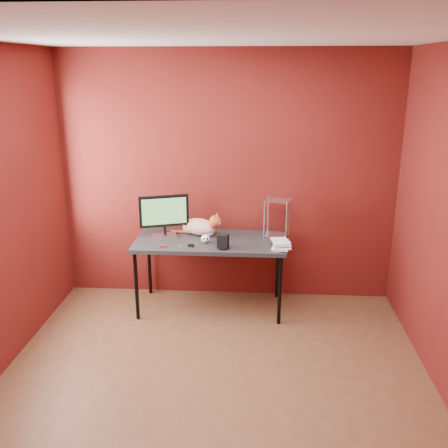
# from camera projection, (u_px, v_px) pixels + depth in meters

# --- Properties ---
(room) EXTENTS (3.52, 3.52, 2.61)m
(room) POSITION_uv_depth(u_px,v_px,m) (212.00, 211.00, 3.48)
(room) COLOR #512F1B
(room) RESTS_ON ground
(desk) EXTENTS (1.50, 0.70, 0.75)m
(desk) POSITION_uv_depth(u_px,v_px,m) (210.00, 244.00, 5.02)
(desk) COLOR black
(desk) RESTS_ON ground
(monitor) EXTENTS (0.48, 0.23, 0.43)m
(monitor) POSITION_uv_depth(u_px,v_px,m) (164.00, 214.00, 5.03)
(monitor) COLOR #B8B8BD
(monitor) RESTS_ON desk
(cat) EXTENTS (0.53, 0.33, 0.26)m
(cat) POSITION_uv_depth(u_px,v_px,m) (200.00, 227.00, 5.13)
(cat) COLOR #C8592A
(cat) RESTS_ON desk
(skull_mug) EXTENTS (0.09, 0.09, 0.08)m
(skull_mug) POSITION_uv_depth(u_px,v_px,m) (205.00, 239.00, 4.90)
(skull_mug) COLOR white
(skull_mug) RESTS_ON desk
(speaker) EXTENTS (0.12, 0.12, 0.14)m
(speaker) POSITION_uv_depth(u_px,v_px,m) (223.00, 242.00, 4.75)
(speaker) COLOR black
(speaker) RESTS_ON desk
(book_stack) EXTENTS (0.19, 0.24, 0.85)m
(book_stack) POSITION_uv_depth(u_px,v_px,m) (275.00, 205.00, 4.66)
(book_stack) COLOR beige
(book_stack) RESTS_ON desk
(wire_rack) EXTENTS (0.26, 0.23, 0.39)m
(wire_rack) POSITION_uv_depth(u_px,v_px,m) (277.00, 218.00, 5.07)
(wire_rack) COLOR #B8B8BD
(wire_rack) RESTS_ON desk
(pocket_knife) EXTENTS (0.08, 0.04, 0.01)m
(pocket_knife) POSITION_uv_depth(u_px,v_px,m) (163.00, 246.00, 4.81)
(pocket_knife) COLOR maroon
(pocket_knife) RESTS_ON desk
(black_gadget) EXTENTS (0.06, 0.05, 0.03)m
(black_gadget) POSITION_uv_depth(u_px,v_px,m) (191.00, 245.00, 4.81)
(black_gadget) COLOR black
(black_gadget) RESTS_ON desk
(washer) EXTENTS (0.04, 0.04, 0.00)m
(washer) POSITION_uv_depth(u_px,v_px,m) (181.00, 245.00, 4.85)
(washer) COLOR #B8B8BD
(washer) RESTS_ON desk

